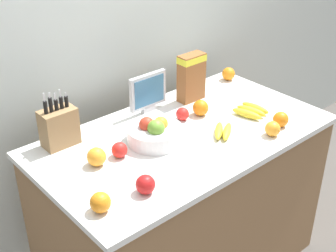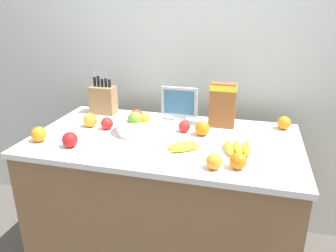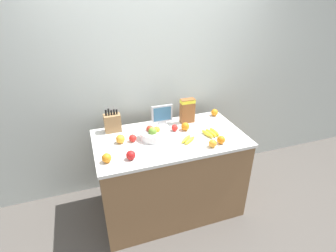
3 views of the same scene
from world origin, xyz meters
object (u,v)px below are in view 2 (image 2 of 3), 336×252
(apple_by_knife_block, at_px, (70,140))
(apple_front, at_px, (107,123))
(apple_near_bananas, at_px, (184,126))
(orange_front_right, at_px, (90,120))
(small_monitor, at_px, (179,103))
(banana_bunch_left, at_px, (184,146))
(knife_block, at_px, (103,100))
(fruit_bowl, at_px, (139,124))
(orange_by_cereal, at_px, (238,161))
(orange_mid_right, at_px, (202,128))
(orange_front_center, at_px, (214,161))
(banana_bunch_right, at_px, (238,148))
(cereal_box, at_px, (223,103))
(orange_front_left, at_px, (284,123))
(orange_back_center, at_px, (39,134))

(apple_by_knife_block, xyz_separation_m, apple_front, (0.08, 0.28, -0.00))
(apple_near_bananas, bearing_deg, orange_front_right, -174.00)
(small_monitor, distance_m, apple_by_knife_block, 0.71)
(small_monitor, xyz_separation_m, banana_bunch_left, (0.12, -0.43, -0.10))
(knife_block, distance_m, apple_near_bananas, 0.63)
(fruit_bowl, relative_size, orange_by_cereal, 3.37)
(orange_mid_right, height_order, orange_front_center, orange_mid_right)
(orange_by_cereal, bearing_deg, banana_bunch_right, 93.81)
(cereal_box, height_order, orange_front_left, cereal_box)
(orange_front_left, relative_size, orange_by_cereal, 1.01)
(apple_front, distance_m, orange_front_center, 0.75)
(orange_front_right, bearing_deg, apple_near_bananas, 6.00)
(orange_front_right, distance_m, orange_by_cereal, 0.95)
(knife_block, height_order, apple_front, knife_block)
(fruit_bowl, height_order, orange_back_center, fruit_bowl)
(knife_block, xyz_separation_m, fruit_bowl, (0.35, -0.27, -0.05))
(apple_near_bananas, bearing_deg, orange_front_center, -61.19)
(orange_front_center, relative_size, orange_by_cereal, 0.95)
(banana_bunch_right, xyz_separation_m, orange_by_cereal, (0.01, -0.18, 0.02))
(apple_near_bananas, relative_size, orange_back_center, 0.83)
(orange_front_center, distance_m, orange_front_right, 0.86)
(knife_block, relative_size, cereal_box, 1.07)
(banana_bunch_right, xyz_separation_m, orange_front_center, (-0.09, -0.21, 0.02))
(knife_block, bearing_deg, banana_bunch_right, -23.25)
(orange_mid_right, bearing_deg, cereal_box, 61.96)
(small_monitor, bearing_deg, orange_by_cereal, -54.57)
(cereal_box, xyz_separation_m, apple_by_knife_block, (-0.72, -0.50, -0.11))
(banana_bunch_right, relative_size, orange_mid_right, 2.19)
(small_monitor, bearing_deg, fruit_bowl, -123.57)
(banana_bunch_left, bearing_deg, banana_bunch_right, 10.11)
(orange_back_center, bearing_deg, apple_by_knife_block, -6.54)
(orange_front_right, bearing_deg, small_monitor, 26.83)
(cereal_box, height_order, apple_front, cereal_box)
(knife_block, bearing_deg, small_monitor, -1.04)
(knife_block, bearing_deg, orange_front_center, -36.36)
(banana_bunch_left, bearing_deg, cereal_box, 68.84)
(cereal_box, bearing_deg, orange_front_left, 7.47)
(apple_near_bananas, xyz_separation_m, orange_by_cereal, (0.33, -0.37, 0.01))
(knife_block, relative_size, orange_back_center, 3.46)
(knife_block, bearing_deg, apple_near_bananas, -18.41)
(orange_back_center, height_order, orange_by_cereal, orange_back_center)
(orange_mid_right, distance_m, orange_back_center, 0.89)
(knife_block, relative_size, fruit_bowl, 1.08)
(fruit_bowl, xyz_separation_m, orange_front_right, (-0.32, 0.01, -0.01))
(cereal_box, distance_m, apple_by_knife_block, 0.89)
(small_monitor, height_order, orange_front_right, small_monitor)
(knife_block, relative_size, orange_front_right, 3.34)
(banana_bunch_right, bearing_deg, banana_bunch_left, -169.89)
(small_monitor, height_order, apple_by_knife_block, small_monitor)
(orange_back_center, bearing_deg, banana_bunch_left, 6.73)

